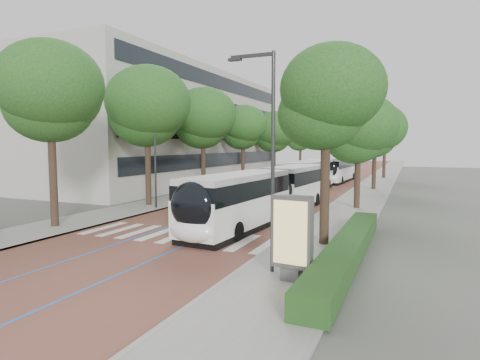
# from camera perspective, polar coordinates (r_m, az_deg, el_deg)

# --- Properties ---
(ground) EXTENTS (160.00, 160.00, 0.00)m
(ground) POSITION_cam_1_polar(r_m,az_deg,el_deg) (20.89, -10.77, -8.36)
(ground) COLOR #51544C
(ground) RESTS_ON ground
(road) EXTENTS (11.00, 140.00, 0.02)m
(road) POSITION_cam_1_polar(r_m,az_deg,el_deg) (58.14, 11.90, 0.17)
(road) COLOR brown
(road) RESTS_ON ground
(sidewalk_left) EXTENTS (4.00, 140.00, 0.12)m
(sidewalk_left) POSITION_cam_1_polar(r_m,az_deg,el_deg) (60.06, 4.88, 0.46)
(sidewalk_left) COLOR gray
(sidewalk_left) RESTS_ON ground
(sidewalk_right) EXTENTS (4.00, 140.00, 0.12)m
(sidewalk_right) POSITION_cam_1_polar(r_m,az_deg,el_deg) (57.13, 19.29, -0.04)
(sidewalk_right) COLOR gray
(sidewalk_right) RESTS_ON ground
(kerb_left) EXTENTS (0.20, 140.00, 0.14)m
(kerb_left) POSITION_cam_1_polar(r_m,az_deg,el_deg) (59.49, 6.61, 0.40)
(kerb_left) COLOR gray
(kerb_left) RESTS_ON ground
(kerb_right) EXTENTS (0.20, 140.00, 0.14)m
(kerb_right) POSITION_cam_1_polar(r_m,az_deg,el_deg) (57.29, 17.40, 0.03)
(kerb_right) COLOR gray
(kerb_right) RESTS_ON ground
(zebra_crossing) EXTENTS (10.55, 3.60, 0.01)m
(zebra_crossing) POSITION_cam_1_polar(r_m,az_deg,el_deg) (21.59, -8.83, -7.82)
(zebra_crossing) COLOR silver
(zebra_crossing) RESTS_ON ground
(lane_line_left) EXTENTS (0.12, 126.00, 0.01)m
(lane_line_left) POSITION_cam_1_polar(r_m,az_deg,el_deg) (58.47, 10.37, 0.24)
(lane_line_left) COLOR blue
(lane_line_left) RESTS_ON road
(lane_line_right) EXTENTS (0.12, 126.00, 0.01)m
(lane_line_right) POSITION_cam_1_polar(r_m,az_deg,el_deg) (57.84, 13.46, 0.13)
(lane_line_right) COLOR blue
(lane_line_right) RESTS_ON road
(office_building) EXTENTS (18.11, 40.00, 14.00)m
(office_building) POSITION_cam_1_polar(r_m,az_deg,el_deg) (54.48, -11.36, 7.22)
(office_building) COLOR #A7A39A
(office_building) RESTS_ON ground
(hedge) EXTENTS (1.20, 14.00, 0.80)m
(hedge) POSITION_cam_1_polar(r_m,az_deg,el_deg) (17.49, 15.08, -9.32)
(hedge) COLOR #194417
(hedge) RESTS_ON sidewalk_right
(streetlight_near) EXTENTS (1.82, 0.20, 8.00)m
(streetlight_near) POSITION_cam_1_polar(r_m,az_deg,el_deg) (14.62, 4.03, 5.08)
(streetlight_near) COLOR #2C2C2F
(streetlight_near) RESTS_ON sidewalk_right
(streetlight_far) EXTENTS (1.82, 0.20, 8.00)m
(streetlight_far) POSITION_cam_1_polar(r_m,az_deg,el_deg) (39.10, 16.30, 4.83)
(streetlight_far) COLOR #2C2C2F
(streetlight_far) RESTS_ON sidewalk_right
(lamp_post_left) EXTENTS (0.14, 0.14, 8.00)m
(lamp_post_left) POSITION_cam_1_polar(r_m,az_deg,el_deg) (30.39, -11.98, 3.62)
(lamp_post_left) COLOR #2C2C2F
(lamp_post_left) RESTS_ON sidewalk_left
(trees_left) EXTENTS (6.48, 60.64, 10.24)m
(trees_left) POSITION_cam_1_polar(r_m,az_deg,el_deg) (44.66, -1.82, 7.76)
(trees_left) COLOR black
(trees_left) RESTS_ON ground
(trees_right) EXTENTS (5.86, 46.95, 9.04)m
(trees_right) POSITION_cam_1_polar(r_m,az_deg,el_deg) (40.56, 18.15, 6.84)
(trees_right) COLOR black
(trees_right) RESTS_ON ground
(lead_bus) EXTENTS (3.86, 18.53, 3.20)m
(lead_bus) POSITION_cam_1_polar(r_m,az_deg,el_deg) (25.87, 3.72, -2.04)
(lead_bus) COLOR black
(lead_bus) RESTS_ON ground
(bus_queued_0) EXTENTS (2.90, 12.47, 3.20)m
(bus_queued_0) POSITION_cam_1_polar(r_m,az_deg,el_deg) (41.55, 10.06, 0.55)
(bus_queued_0) COLOR white
(bus_queued_0) RESTS_ON ground
(bus_queued_1) EXTENTS (3.05, 12.49, 3.20)m
(bus_queued_1) POSITION_cam_1_polar(r_m,az_deg,el_deg) (53.68, 13.75, 1.47)
(bus_queued_1) COLOR white
(bus_queued_1) RESTS_ON ground
(ad_panel) EXTENTS (1.45, 0.60, 2.96)m
(ad_panel) POSITION_cam_1_polar(r_m,az_deg,el_deg) (14.04, 7.40, -7.89)
(ad_panel) COLOR #59595B
(ad_panel) RESTS_ON sidewalk_right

